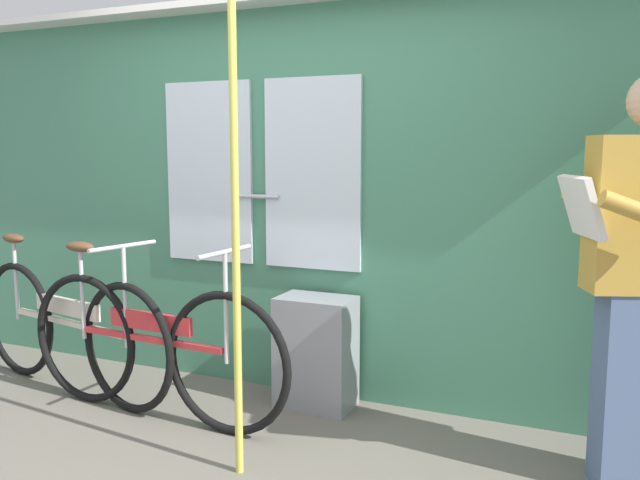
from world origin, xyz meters
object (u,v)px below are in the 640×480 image
(bicycle_leaning_behind, at_px, (68,328))
(trash_bin_by_wall, at_px, (316,352))
(handrail_pole, at_px, (235,225))
(bicycle_near_door, at_px, (150,346))

(bicycle_leaning_behind, relative_size, trash_bin_by_wall, 2.82)
(handrail_pole, bearing_deg, trash_bin_by_wall, 90.17)
(bicycle_near_door, relative_size, trash_bin_by_wall, 2.75)
(bicycle_leaning_behind, relative_size, handrail_pole, 0.79)
(bicycle_leaning_behind, bearing_deg, trash_bin_by_wall, 26.22)
(bicycle_leaning_behind, bearing_deg, handrail_pole, -6.48)
(bicycle_near_door, bearing_deg, handrail_pole, -21.89)
(bicycle_leaning_behind, bearing_deg, bicycle_near_door, 2.15)
(bicycle_leaning_behind, xyz_separation_m, trash_bin_by_wall, (1.46, 0.38, -0.07))
(trash_bin_by_wall, relative_size, handrail_pole, 0.28)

